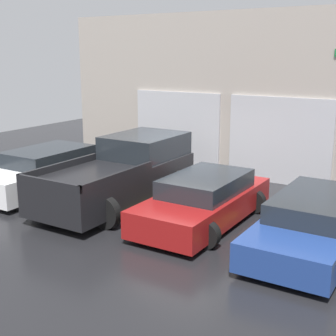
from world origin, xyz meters
TOP-DOWN VIEW (x-y plane):
  - ground_plane at (0.00, 0.00)m, footprint 28.00×28.00m
  - shophouse_building at (-0.01, 3.29)m, footprint 13.03×0.68m
  - pickup_truck at (-1.34, -1.18)m, footprint 2.55×5.05m
  - sedan_white at (-4.01, -1.44)m, footprint 2.27×4.53m
  - sedan_side at (1.34, -1.44)m, footprint 2.14×4.34m
  - van_right at (4.01, -1.44)m, footprint 2.18×4.78m
  - parking_stripe_far_left at (-5.34, -1.47)m, footprint 0.12×2.20m
  - parking_stripe_left at (-2.67, -1.47)m, footprint 0.12×2.20m
  - parking_stripe_centre at (-0.00, -1.47)m, footprint 0.12×2.20m
  - parking_stripe_right at (2.67, -1.47)m, footprint 0.12×2.20m

SIDE VIEW (x-z plane):
  - ground_plane at x=0.00m, z-range 0.00..0.00m
  - parking_stripe_far_left at x=-5.34m, z-range 0.00..0.01m
  - parking_stripe_left at x=-2.67m, z-range 0.00..0.01m
  - parking_stripe_centre at x=0.00m, z-range 0.00..0.01m
  - parking_stripe_right at x=2.67m, z-range 0.00..0.01m
  - van_right at x=4.01m, z-range -0.02..1.10m
  - sedan_side at x=1.34m, z-range -0.03..1.16m
  - sedan_white at x=-4.01m, z-range -0.03..1.24m
  - pickup_truck at x=-1.34m, z-range -0.05..1.70m
  - shophouse_building at x=-0.01m, z-range -0.04..5.33m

